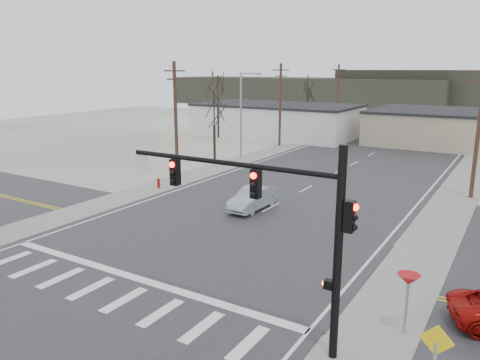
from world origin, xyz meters
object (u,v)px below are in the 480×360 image
object	(u,v)px
car_far_a	(410,133)
car_far_b	(378,126)
fire_hydrant	(159,183)
traffic_signal_mast	(284,215)
sedan_crossing	(253,198)

from	to	relation	value
car_far_a	car_far_b	world-z (taller)	car_far_a
fire_hydrant	car_far_a	bearing A→B (deg)	74.21
fire_hydrant	car_far_b	world-z (taller)	car_far_b
fire_hydrant	car_far_a	distance (m)	40.64
traffic_signal_mast	car_far_b	xyz separation A→B (m)	(-13.01, 59.28, -3.93)
sedan_crossing	car_far_b	xyz separation A→B (m)	(-4.23, 46.11, -0.04)
sedan_crossing	car_far_b	size ratio (longest dim) A/B	1.09
traffic_signal_mast	car_far_b	bearing A→B (deg)	102.38
car_far_a	car_far_b	distance (m)	8.46
car_far_b	car_far_a	bearing A→B (deg)	-50.23
traffic_signal_mast	car_far_b	world-z (taller)	traffic_signal_mast
traffic_signal_mast	car_far_a	world-z (taller)	traffic_signal_mast
traffic_signal_mast	car_far_a	bearing A→B (deg)	97.52
traffic_signal_mast	sedan_crossing	bearing A→B (deg)	123.71
traffic_signal_mast	sedan_crossing	xyz separation A→B (m)	(-8.79, 13.17, -3.88)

